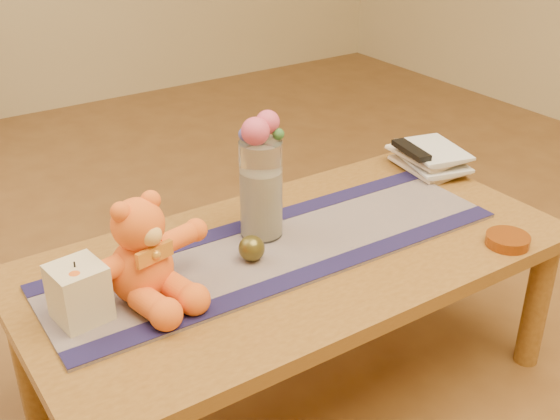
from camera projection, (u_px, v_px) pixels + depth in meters
floor at (295, 386)px, 1.98m from camera, size 5.50×5.50×0.00m
coffee_table_top at (296, 257)px, 1.78m from camera, size 1.40×0.70×0.04m
table_leg_fr at (537, 303)px, 1.99m from camera, size 0.07×0.07×0.41m
table_leg_bl at (26, 356)px, 1.78m from camera, size 0.07×0.07×0.41m
table_leg_br at (398, 223)px, 2.41m from camera, size 0.07×0.07×0.41m
persian_runner at (278, 248)px, 1.77m from camera, size 1.21×0.37×0.01m
runner_border_near at (311, 273)px, 1.66m from camera, size 1.20×0.08×0.00m
runner_border_far at (250, 224)px, 1.88m from camera, size 1.20×0.08×0.00m
teddy_bear at (139, 250)px, 1.53m from camera, size 0.40×0.35×0.23m
pillar_candle at (79, 292)px, 1.47m from camera, size 0.12×0.12×0.13m
candle_wick at (74, 264)px, 1.44m from camera, size 0.00×0.00×0.01m
glass_vase at (261, 189)px, 1.77m from camera, size 0.11×0.11×0.26m
potpourri_fill at (261, 203)px, 1.79m from camera, size 0.09×0.09×0.18m
rose_left at (255, 131)px, 1.68m from camera, size 0.07×0.07×0.07m
rose_right at (268, 122)px, 1.71m from camera, size 0.06×0.06×0.06m
blue_flower_back at (256, 126)px, 1.73m from camera, size 0.04×0.04×0.04m
blue_flower_side at (246, 134)px, 1.70m from camera, size 0.04×0.04×0.04m
leaf_sprig at (278, 134)px, 1.71m from camera, size 0.03×0.03×0.03m
bronze_ball at (252, 248)px, 1.70m from camera, size 0.08×0.08×0.07m
book_bottom at (407, 171)px, 2.18m from camera, size 0.19×0.24×0.02m
book_lower at (410, 166)px, 2.17m from camera, size 0.22×0.26×0.02m
book_upper at (406, 160)px, 2.17m from camera, size 0.18×0.24×0.02m
book_top at (410, 154)px, 2.16m from camera, size 0.21×0.26×0.02m
tv_remote at (411, 150)px, 2.14m from camera, size 0.07×0.17×0.02m
amber_dish at (508, 240)px, 1.79m from camera, size 0.15×0.15×0.03m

